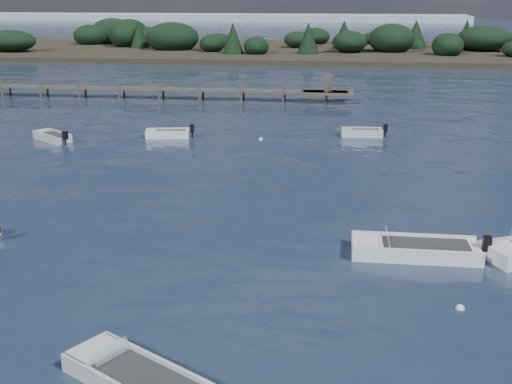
# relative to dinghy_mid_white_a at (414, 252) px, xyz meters

# --- Properties ---
(ground) EXTENTS (400.00, 400.00, 0.00)m
(ground) POSITION_rel_dinghy_mid_white_a_xyz_m (-8.62, 50.85, -0.17)
(ground) COLOR #152032
(ground) RESTS_ON ground
(dinghy_mid_white_a) EXTENTS (5.69, 2.00, 1.33)m
(dinghy_mid_white_a) POSITION_rel_dinghy_mid_white_a_xyz_m (0.00, 0.00, 0.00)
(dinghy_mid_white_a) COLOR silver
(dinghy_mid_white_a) RESTS_ON ground
(tender_far_white) EXTENTS (3.74, 1.83, 1.25)m
(tender_far_white) POSITION_rel_dinghy_mid_white_a_xyz_m (-16.32, 20.96, 0.00)
(tender_far_white) COLOR silver
(tender_far_white) RESTS_ON ground
(tender_far_grey_b) EXTENTS (3.53, 1.45, 1.20)m
(tender_far_grey_b) POSITION_rel_dinghy_mid_white_a_xyz_m (-1.61, 23.38, -0.00)
(tender_far_grey_b) COLOR #B1B7B9
(tender_far_grey_b) RESTS_ON ground
(tender_far_grey) EXTENTS (3.53, 3.12, 1.22)m
(tender_far_grey) POSITION_rel_dinghy_mid_white_a_xyz_m (-24.63, 18.85, -0.00)
(tender_far_grey) COLOR #B1B7B9
(tender_far_grey) RESTS_ON ground
(dinghy_near_olive) EXTENTS (4.79, 3.78, 1.20)m
(dinghy_near_olive) POSITION_rel_dinghy_mid_white_a_xyz_m (-8.79, -10.63, -0.02)
(dinghy_near_olive) COLOR #B1B7B9
(dinghy_near_olive) RESTS_ON ground
(buoy_b) EXTENTS (0.32, 0.32, 0.32)m
(buoy_b) POSITION_rel_dinghy_mid_white_a_xyz_m (1.11, -4.66, -0.17)
(buoy_b) COLOR silver
(buoy_b) RESTS_ON ground
(buoy_e) EXTENTS (0.32, 0.32, 0.32)m
(buoy_e) POSITION_rel_dinghy_mid_white_a_xyz_m (-9.18, 21.19, -0.17)
(buoy_e) COLOR silver
(buoy_e) RESTS_ON ground
(jetty) EXTENTS (64.50, 3.20, 3.40)m
(jetty) POSITION_rel_dinghy_mid_white_a_xyz_m (-30.36, 38.85, 0.81)
(jetty) COLOR #4B4137
(jetty) RESTS_ON ground
(far_headland) EXTENTS (190.00, 40.00, 5.80)m
(far_headland) POSITION_rel_dinghy_mid_white_a_xyz_m (16.38, 90.85, 1.79)
(far_headland) COLOR black
(far_headland) RESTS_ON ground
(distant_haze) EXTENTS (280.00, 20.00, 2.40)m
(distant_haze) POSITION_rel_dinghy_mid_white_a_xyz_m (-98.62, 220.85, -0.17)
(distant_haze) COLOR #91A4B3
(distant_haze) RESTS_ON ground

